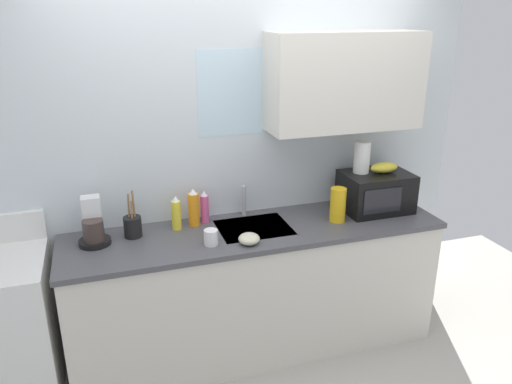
{
  "coord_description": "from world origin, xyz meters",
  "views": [
    {
      "loc": [
        -0.91,
        -2.8,
        2.23
      ],
      "look_at": [
        0.0,
        0.0,
        1.15
      ],
      "focal_mm": 35.04,
      "sensor_mm": 36.0,
      "label": 1
    }
  ],
  "objects_px": {
    "mug_white": "(211,237)",
    "microwave": "(376,192)",
    "dish_soap_bottle_orange": "(194,208)",
    "utensil_crock": "(133,226)",
    "paper_towel_roll": "(362,157)",
    "coffee_maker": "(93,226)",
    "cereal_canister": "(338,205)",
    "dish_soap_bottle_yellow": "(176,214)",
    "stove_range": "(0,331)",
    "banana_bunch": "(384,168)",
    "dish_soap_bottle_pink": "(205,207)",
    "small_bowl": "(249,239)"
  },
  "relations": [
    {
      "from": "banana_bunch",
      "to": "dish_soap_bottle_yellow",
      "type": "relative_size",
      "value": 0.89
    },
    {
      "from": "utensil_crock",
      "to": "small_bowl",
      "type": "height_order",
      "value": "utensil_crock"
    },
    {
      "from": "coffee_maker",
      "to": "dish_soap_bottle_yellow",
      "type": "relative_size",
      "value": 1.24
    },
    {
      "from": "utensil_crock",
      "to": "small_bowl",
      "type": "xyz_separation_m",
      "value": [
        0.65,
        -0.32,
        -0.04
      ]
    },
    {
      "from": "stove_range",
      "to": "banana_bunch",
      "type": "relative_size",
      "value": 5.4
    },
    {
      "from": "stove_range",
      "to": "microwave",
      "type": "xyz_separation_m",
      "value": [
        2.46,
        0.04,
        0.58
      ]
    },
    {
      "from": "banana_bunch",
      "to": "dish_soap_bottle_pink",
      "type": "xyz_separation_m",
      "value": [
        -1.23,
        0.16,
        -0.2
      ]
    },
    {
      "from": "mug_white",
      "to": "microwave",
      "type": "bearing_deg",
      "value": 8.78
    },
    {
      "from": "coffee_maker",
      "to": "cereal_canister",
      "type": "xyz_separation_m",
      "value": [
        1.54,
        -0.16,
        0.01
      ]
    },
    {
      "from": "dish_soap_bottle_yellow",
      "to": "paper_towel_roll",
      "type": "bearing_deg",
      "value": -2.18
    },
    {
      "from": "coffee_maker",
      "to": "utensil_crock",
      "type": "xyz_separation_m",
      "value": [
        0.23,
        0.01,
        -0.03
      ]
    },
    {
      "from": "banana_bunch",
      "to": "cereal_canister",
      "type": "distance_m",
      "value": 0.45
    },
    {
      "from": "coffee_maker",
      "to": "dish_soap_bottle_orange",
      "type": "relative_size",
      "value": 1.11
    },
    {
      "from": "stove_range",
      "to": "banana_bunch",
      "type": "height_order",
      "value": "banana_bunch"
    },
    {
      "from": "paper_towel_roll",
      "to": "dish_soap_bottle_pink",
      "type": "xyz_separation_m",
      "value": [
        -1.08,
        0.11,
        -0.28
      ]
    },
    {
      "from": "coffee_maker",
      "to": "dish_soap_bottle_orange",
      "type": "height_order",
      "value": "coffee_maker"
    },
    {
      "from": "stove_range",
      "to": "dish_soap_bottle_pink",
      "type": "height_order",
      "value": "dish_soap_bottle_pink"
    },
    {
      "from": "mug_white",
      "to": "utensil_crock",
      "type": "xyz_separation_m",
      "value": [
        -0.43,
        0.26,
        0.02
      ]
    },
    {
      "from": "small_bowl",
      "to": "cereal_canister",
      "type": "bearing_deg",
      "value": 12.79
    },
    {
      "from": "microwave",
      "to": "coffee_maker",
      "type": "relative_size",
      "value": 1.64
    },
    {
      "from": "dish_soap_bottle_yellow",
      "to": "cereal_canister",
      "type": "xyz_separation_m",
      "value": [
        1.04,
        -0.2,
        0.01
      ]
    },
    {
      "from": "dish_soap_bottle_pink",
      "to": "utensil_crock",
      "type": "height_order",
      "value": "utensil_crock"
    },
    {
      "from": "microwave",
      "to": "coffee_maker",
      "type": "distance_m",
      "value": 1.89
    },
    {
      "from": "microwave",
      "to": "cereal_canister",
      "type": "xyz_separation_m",
      "value": [
        -0.34,
        -0.1,
        -0.02
      ]
    },
    {
      "from": "paper_towel_roll",
      "to": "dish_soap_bottle_orange",
      "type": "relative_size",
      "value": 0.87
    },
    {
      "from": "dish_soap_bottle_orange",
      "to": "utensil_crock",
      "type": "bearing_deg",
      "value": -172.04
    },
    {
      "from": "stove_range",
      "to": "dish_soap_bottle_pink",
      "type": "bearing_deg",
      "value": 9.15
    },
    {
      "from": "microwave",
      "to": "coffee_maker",
      "type": "height_order",
      "value": "coffee_maker"
    },
    {
      "from": "coffee_maker",
      "to": "dish_soap_bottle_pink",
      "type": "bearing_deg",
      "value": 8.24
    },
    {
      "from": "banana_bunch",
      "to": "utensil_crock",
      "type": "bearing_deg",
      "value": 177.65
    },
    {
      "from": "coffee_maker",
      "to": "paper_towel_roll",
      "type": "bearing_deg",
      "value": -0.27
    },
    {
      "from": "banana_bunch",
      "to": "coffee_maker",
      "type": "xyz_separation_m",
      "value": [
        -1.93,
        0.06,
        -0.2
      ]
    },
    {
      "from": "mug_white",
      "to": "cereal_canister",
      "type": "bearing_deg",
      "value": 5.83
    },
    {
      "from": "dish_soap_bottle_yellow",
      "to": "cereal_canister",
      "type": "bearing_deg",
      "value": -10.83
    },
    {
      "from": "banana_bunch",
      "to": "coffee_maker",
      "type": "distance_m",
      "value": 1.95
    },
    {
      "from": "dish_soap_bottle_yellow",
      "to": "mug_white",
      "type": "relative_size",
      "value": 2.38
    },
    {
      "from": "stove_range",
      "to": "paper_towel_roll",
      "type": "height_order",
      "value": "paper_towel_roll"
    },
    {
      "from": "stove_range",
      "to": "dish_soap_bottle_yellow",
      "type": "height_order",
      "value": "dish_soap_bottle_yellow"
    },
    {
      "from": "paper_towel_roll",
      "to": "dish_soap_bottle_pink",
      "type": "height_order",
      "value": "paper_towel_roll"
    },
    {
      "from": "banana_bunch",
      "to": "dish_soap_bottle_yellow",
      "type": "distance_m",
      "value": 1.45
    },
    {
      "from": "cereal_canister",
      "to": "small_bowl",
      "type": "relative_size",
      "value": 1.77
    },
    {
      "from": "banana_bunch",
      "to": "dish_soap_bottle_pink",
      "type": "distance_m",
      "value": 1.26
    },
    {
      "from": "stove_range",
      "to": "small_bowl",
      "type": "distance_m",
      "value": 1.55
    },
    {
      "from": "coffee_maker",
      "to": "utensil_crock",
      "type": "relative_size",
      "value": 0.95
    },
    {
      "from": "dish_soap_bottle_orange",
      "to": "cereal_canister",
      "type": "height_order",
      "value": "dish_soap_bottle_orange"
    },
    {
      "from": "paper_towel_roll",
      "to": "mug_white",
      "type": "bearing_deg",
      "value": -167.92
    },
    {
      "from": "coffee_maker",
      "to": "small_bowl",
      "type": "height_order",
      "value": "coffee_maker"
    },
    {
      "from": "coffee_maker",
      "to": "small_bowl",
      "type": "bearing_deg",
      "value": -19.23
    },
    {
      "from": "cereal_canister",
      "to": "utensil_crock",
      "type": "height_order",
      "value": "utensil_crock"
    },
    {
      "from": "microwave",
      "to": "stove_range",
      "type": "bearing_deg",
      "value": -178.96
    }
  ]
}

